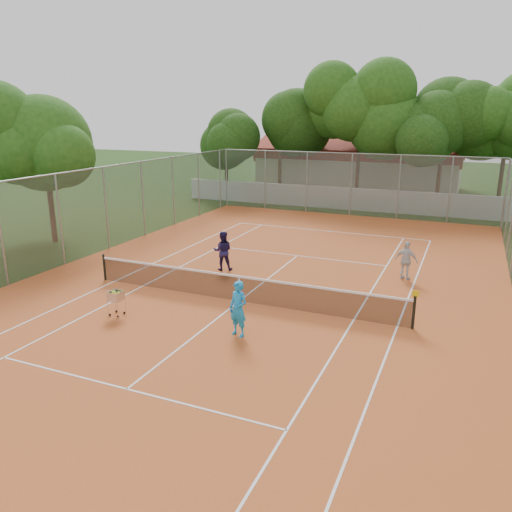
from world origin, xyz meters
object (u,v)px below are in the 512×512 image
at_px(player_near, 238,309).
at_px(player_far_left, 223,251).
at_px(player_far_right, 406,261).
at_px(clubhouse, 360,164).
at_px(ball_hopper, 116,302).
at_px(tennis_net, 239,288).

xyz_separation_m(player_near, player_far_left, (-3.40, 5.65, -0.02)).
bearing_deg(player_far_right, clubhouse, -59.33).
height_order(player_far_right, ball_hopper, player_far_right).
distance_m(player_near, ball_hopper, 4.37).
distance_m(tennis_net, clubhouse, 29.12).
bearing_deg(player_near, player_far_right, 77.67).
bearing_deg(ball_hopper, tennis_net, 17.28).
bearing_deg(player_far_right, tennis_net, 58.04).
height_order(tennis_net, player_far_left, player_far_left).
height_order(tennis_net, player_far_right, player_far_right).
height_order(clubhouse, ball_hopper, clubhouse).
bearing_deg(ball_hopper, player_far_left, 57.03).
bearing_deg(ball_hopper, clubhouse, 64.16).
xyz_separation_m(player_far_left, player_far_right, (7.30, 1.77, -0.05)).
distance_m(player_near, player_far_left, 6.59).
relative_size(tennis_net, player_near, 6.96).
bearing_deg(ball_hopper, player_far_right, 18.98).
distance_m(player_far_left, player_far_right, 7.51).
xyz_separation_m(tennis_net, player_near, (1.18, -2.56, 0.36)).
height_order(tennis_net, ball_hopper, tennis_net).
bearing_deg(clubhouse, player_far_left, -90.48).
xyz_separation_m(clubhouse, ball_hopper, (-1.17, -31.76, -1.72)).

